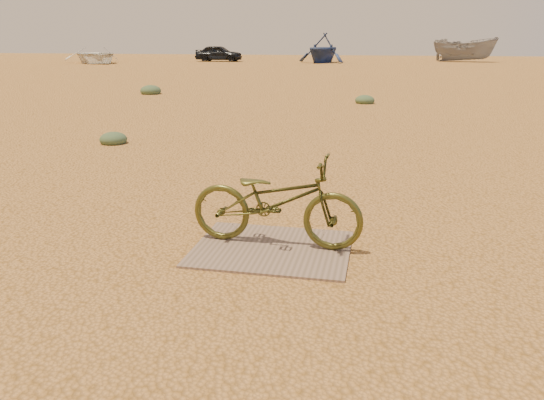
% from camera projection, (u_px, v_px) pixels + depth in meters
% --- Properties ---
extents(ground, '(120.00, 120.00, 0.00)m').
position_uv_depth(ground, '(235.00, 261.00, 4.79)').
color(ground, '#BF8547').
rests_on(ground, ground).
extents(plywood_board, '(1.47, 1.18, 0.02)m').
position_uv_depth(plywood_board, '(272.00, 248.00, 5.04)').
color(plywood_board, '#7F6557').
rests_on(plywood_board, ground).
extents(bicycle, '(1.67, 0.65, 0.87)m').
position_uv_depth(bicycle, '(276.00, 201.00, 5.00)').
color(bicycle, '#45461A').
rests_on(bicycle, plywood_board).
extents(car, '(3.97, 1.63, 1.35)m').
position_uv_depth(car, '(219.00, 53.00, 45.19)').
color(car, black).
rests_on(car, ground).
extents(boat_near_left, '(7.01, 7.27, 1.23)m').
position_uv_depth(boat_near_left, '(95.00, 55.00, 41.87)').
color(boat_near_left, silver).
rests_on(boat_near_left, ground).
extents(boat_far_left, '(5.10, 5.47, 2.34)m').
position_uv_depth(boat_far_left, '(323.00, 48.00, 42.70)').
color(boat_far_left, navy).
rests_on(boat_far_left, ground).
extents(boat_mid_right, '(5.48, 3.19, 1.99)m').
position_uv_depth(boat_mid_right, '(464.00, 50.00, 44.37)').
color(boat_mid_right, gray).
rests_on(boat_mid_right, ground).
extents(kale_a, '(0.51, 0.51, 0.28)m').
position_uv_depth(kale_a, '(114.00, 143.00, 10.12)').
color(kale_a, '#486141').
rests_on(kale_a, ground).
extents(kale_b, '(0.59, 0.59, 0.33)m').
position_uv_depth(kale_b, '(365.00, 103.00, 16.31)').
color(kale_b, '#486141').
rests_on(kale_b, ground).
extents(kale_c, '(0.74, 0.74, 0.41)m').
position_uv_depth(kale_c, '(151.00, 94.00, 19.03)').
color(kale_c, '#486141').
rests_on(kale_c, ground).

